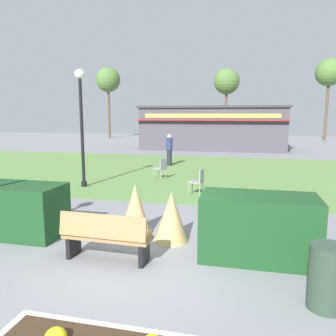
# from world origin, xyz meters

# --- Properties ---
(ground_plane) EXTENTS (80.00, 80.00, 0.00)m
(ground_plane) POSITION_xyz_m (0.00, 0.00, 0.00)
(ground_plane) COLOR slate
(lawn_patch) EXTENTS (36.00, 12.00, 0.01)m
(lawn_patch) POSITION_xyz_m (0.00, 10.14, 0.00)
(lawn_patch) COLOR #5B8442
(lawn_patch) RESTS_ON ground_plane
(park_bench) EXTENTS (1.72, 0.57, 0.95)m
(park_bench) POSITION_xyz_m (-0.57, -0.07, 0.48)
(park_bench) COLOR #9E7547
(park_bench) RESTS_ON ground_plane
(hedge_left) EXTENTS (1.92, 1.10, 1.17)m
(hedge_left) POSITION_xyz_m (-3.02, 0.78, 0.59)
(hedge_left) COLOR #19421E
(hedge_left) RESTS_ON ground_plane
(hedge_right) EXTENTS (2.17, 1.10, 1.24)m
(hedge_right) POSITION_xyz_m (2.21, 0.70, 0.62)
(hedge_right) COLOR #19421E
(hedge_right) RESTS_ON ground_plane
(ornamental_grass_behind_left) EXTENTS (0.71, 0.71, 1.17)m
(ornamental_grass_behind_left) POSITION_xyz_m (-0.51, 1.46, 0.59)
(ornamental_grass_behind_left) COLOR tan
(ornamental_grass_behind_left) RESTS_ON ground_plane
(ornamental_grass_behind_right) EXTENTS (0.75, 0.75, 1.10)m
(ornamental_grass_behind_right) POSITION_xyz_m (0.41, 1.19, 0.55)
(ornamental_grass_behind_right) COLOR tan
(ornamental_grass_behind_right) RESTS_ON ground_plane
(lamppost_mid) EXTENTS (0.36, 0.36, 4.38)m
(lamppost_mid) POSITION_xyz_m (-4.09, 5.91, 2.75)
(lamppost_mid) COLOR black
(lamppost_mid) RESTS_ON ground_plane
(trash_bin) EXTENTS (0.52, 0.52, 0.94)m
(trash_bin) POSITION_xyz_m (3.11, -0.82, 0.47)
(trash_bin) COLOR #2D4233
(trash_bin) RESTS_ON ground_plane
(food_kiosk) EXTENTS (11.28, 4.52, 3.38)m
(food_kiosk) POSITION_xyz_m (-0.70, 21.13, 1.70)
(food_kiosk) COLOR #47424C
(food_kiosk) RESTS_ON ground_plane
(cafe_chair_west) EXTENTS (0.57, 0.57, 0.89)m
(cafe_chair_west) POSITION_xyz_m (-1.58, 8.08, 0.53)
(cafe_chair_west) COLOR gray
(cafe_chair_west) RESTS_ON ground_plane
(cafe_chair_east) EXTENTS (0.51, 0.51, 0.89)m
(cafe_chair_east) POSITION_xyz_m (0.38, 5.57, 0.53)
(cafe_chair_east) COLOR gray
(cafe_chair_east) RESTS_ON ground_plane
(person_strolling) EXTENTS (0.34, 0.34, 1.69)m
(person_strolling) POSITION_xyz_m (-2.10, 11.88, 0.86)
(person_strolling) COLOR #23232D
(person_strolling) RESTS_ON ground_plane
(parked_car_west_slot) EXTENTS (4.36, 2.39, 1.20)m
(parked_car_west_slot) POSITION_xyz_m (-5.60, 28.11, 0.64)
(parked_car_west_slot) COLOR #2D6638
(parked_car_west_slot) RESTS_ON ground_plane
(parked_car_center_slot) EXTENTS (4.32, 2.29, 1.20)m
(parked_car_center_slot) POSITION_xyz_m (-0.29, 28.10, 0.64)
(parked_car_center_slot) COLOR maroon
(parked_car_center_slot) RESTS_ON ground_plane
(tree_left_bg) EXTENTS (2.80, 2.80, 8.43)m
(tree_left_bg) POSITION_xyz_m (10.00, 32.90, 6.95)
(tree_left_bg) COLOR brown
(tree_left_bg) RESTS_ON ground_plane
(tree_right_bg) EXTENTS (2.80, 2.80, 8.08)m
(tree_right_bg) POSITION_xyz_m (-13.85, 31.44, 6.61)
(tree_right_bg) COLOR brown
(tree_right_bg) RESTS_ON ground_plane
(tree_center_bg) EXTENTS (2.80, 2.80, 7.71)m
(tree_center_bg) POSITION_xyz_m (-0.42, 32.57, 6.24)
(tree_center_bg) COLOR brown
(tree_center_bg) RESTS_ON ground_plane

